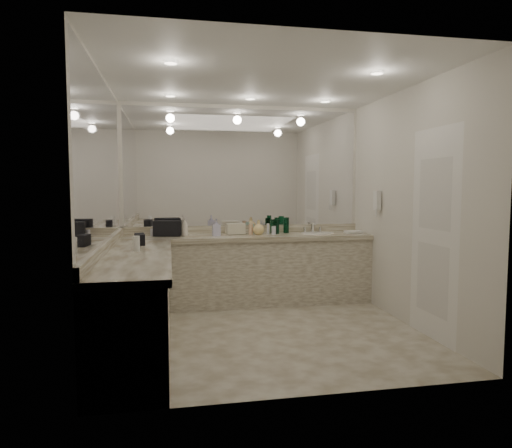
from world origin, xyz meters
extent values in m
plane|color=beige|center=(0.00, 0.00, 0.00)|extent=(3.20, 3.20, 0.00)
plane|color=white|center=(0.00, 0.00, 2.60)|extent=(3.20, 3.20, 0.00)
cube|color=silver|center=(0.00, 1.50, 1.30)|extent=(3.20, 0.02, 2.60)
cube|color=silver|center=(-1.60, 0.00, 1.30)|extent=(0.02, 3.00, 2.60)
cube|color=silver|center=(1.60, 0.00, 1.30)|extent=(0.02, 3.00, 2.60)
cube|color=beige|center=(0.00, 1.20, 0.42)|extent=(3.20, 0.60, 0.84)
cube|color=beige|center=(0.00, 1.19, 0.87)|extent=(3.20, 0.64, 0.06)
cube|color=beige|center=(-1.30, -0.30, 0.42)|extent=(0.60, 2.40, 0.84)
cube|color=beige|center=(-1.29, -0.30, 0.87)|extent=(0.64, 2.42, 0.06)
cube|color=beige|center=(0.00, 1.48, 0.95)|extent=(3.20, 0.04, 0.10)
cube|color=beige|center=(-1.58, 0.00, 0.95)|extent=(0.04, 3.00, 0.10)
cube|color=white|center=(0.00, 1.49, 1.77)|extent=(3.12, 0.01, 1.55)
cube|color=white|center=(-1.59, 0.00, 1.77)|extent=(0.01, 2.92, 1.55)
cylinder|color=white|center=(0.95, 1.20, 0.90)|extent=(0.44, 0.44, 0.03)
cube|color=silver|center=(0.95, 1.41, 0.97)|extent=(0.24, 0.16, 0.14)
cube|color=white|center=(1.56, 0.70, 1.35)|extent=(0.06, 0.10, 0.24)
cube|color=white|center=(1.59, -0.50, 1.05)|extent=(0.02, 0.82, 2.10)
cube|color=black|center=(-1.01, 1.26, 1.00)|extent=(0.36, 0.25, 0.19)
cube|color=black|center=(-1.30, 0.43, 0.96)|extent=(0.13, 0.23, 0.12)
cube|color=beige|center=(-0.14, 1.28, 0.97)|extent=(0.26, 0.18, 0.14)
cube|color=white|center=(1.42, 1.11, 0.92)|extent=(0.23, 0.17, 0.04)
cylinder|color=white|center=(-1.30, -0.07, 0.98)|extent=(0.07, 0.07, 0.16)
imported|color=silver|center=(-0.79, 1.23, 1.01)|extent=(0.11, 0.11, 0.22)
imported|color=#B8B5D5|center=(-0.40, 1.14, 1.01)|extent=(0.10, 0.11, 0.22)
imported|color=#E5C77F|center=(0.15, 1.21, 1.00)|extent=(0.16, 0.16, 0.19)
cylinder|color=#0B4E2B|center=(0.41, 1.25, 1.01)|extent=(0.06, 0.06, 0.22)
cylinder|color=#0B4E2B|center=(0.56, 1.35, 1.00)|extent=(0.07, 0.07, 0.21)
cylinder|color=#0B4E2B|center=(0.37, 1.35, 0.99)|extent=(0.07, 0.07, 0.19)
cylinder|color=#0B4E2B|center=(0.38, 1.27, 0.99)|extent=(0.07, 0.07, 0.18)
cylinder|color=#E57F66|center=(-1.04, 1.22, 0.95)|extent=(0.04, 0.04, 0.10)
cylinder|color=silver|center=(0.09, 1.32, 0.97)|extent=(0.06, 0.06, 0.13)
cylinder|color=silver|center=(0.35, 1.20, 0.95)|extent=(0.06, 0.06, 0.11)
cylinder|color=#E0B28C|center=(0.06, 1.23, 0.97)|extent=(0.06, 0.06, 0.14)
cylinder|color=silver|center=(0.29, 1.25, 0.97)|extent=(0.04, 0.04, 0.14)
cylinder|color=#F2D84C|center=(-0.43, 1.26, 0.93)|extent=(0.04, 0.04, 0.06)
cylinder|color=#F2D84C|center=(-0.96, 1.34, 0.95)|extent=(0.06, 0.06, 0.11)
cylinder|color=white|center=(-0.80, 1.27, 0.94)|extent=(0.05, 0.05, 0.08)
cylinder|color=silver|center=(-1.20, 1.32, 0.95)|extent=(0.05, 0.05, 0.09)
camera|label=1|loc=(-0.98, -4.58, 1.52)|focal=32.00mm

